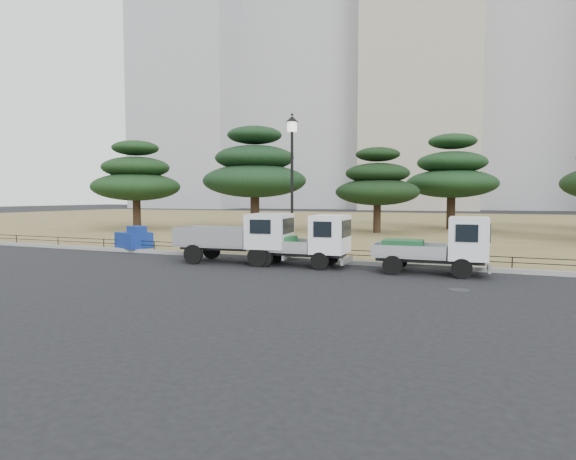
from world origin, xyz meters
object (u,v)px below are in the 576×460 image
at_px(truck_kei_rear, 439,246).
at_px(street_lamp, 292,162).
at_px(truck_large, 241,236).
at_px(truck_kei_front, 307,241).
at_px(tarp_pile, 134,239).

relative_size(truck_kei_rear, street_lamp, 0.66).
height_order(truck_large, street_lamp, street_lamp).
distance_m(truck_kei_front, tarp_pile, 9.55).
bearing_deg(truck_kei_front, truck_kei_rear, -1.77).
relative_size(truck_kei_rear, tarp_pile, 1.96).
xyz_separation_m(truck_large, tarp_pile, (-6.71, 1.74, -0.51)).
distance_m(truck_kei_front, street_lamp, 3.57).
distance_m(truck_large, tarp_pile, 6.95).
bearing_deg(street_lamp, tarp_pile, 178.86).
xyz_separation_m(truck_large, truck_kei_front, (2.70, 0.13, -0.12)).
bearing_deg(truck_kei_rear, street_lamp, 164.58).
bearing_deg(truck_kei_front, tarp_pile, 168.25).
height_order(truck_kei_rear, tarp_pile, truck_kei_rear).
bearing_deg(street_lamp, truck_kei_rear, -13.50).
height_order(truck_kei_front, street_lamp, street_lamp).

